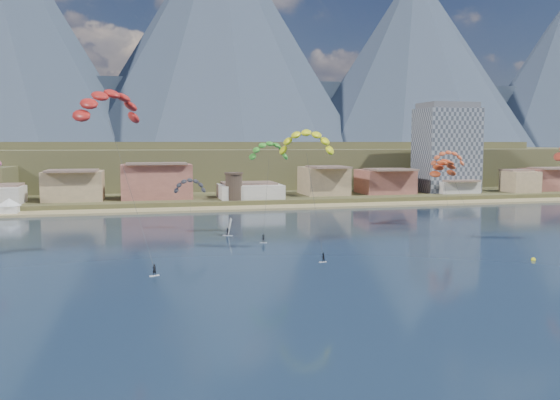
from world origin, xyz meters
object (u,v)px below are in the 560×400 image
kitesurfer_red (108,101)px  kitesurfer_yellow (307,139)px  apartment_tower (446,148)px  watchtower (234,186)px  windsurfer (228,230)px  kitesurfer_green (269,149)px  buoy (533,260)px

kitesurfer_red → kitesurfer_yellow: kitesurfer_red is taller
apartment_tower → watchtower: apartment_tower is taller
windsurfer → kitesurfer_yellow: bearing=-62.9°
kitesurfer_green → windsurfer: (-8.73, 0.60, -17.35)m
buoy → kitesurfer_red: bearing=167.4°
apartment_tower → kitesurfer_yellow: apartment_tower is taller
buoy → kitesurfer_yellow: bearing=154.8°
watchtower → kitesurfer_green: 58.37m
kitesurfer_green → buoy: kitesurfer_green is taller
watchtower → apartment_tower: bearing=9.9°
watchtower → kitesurfer_green: bearing=-91.5°
buoy → watchtower: bearing=110.8°
apartment_tower → buoy: apartment_tower is taller
apartment_tower → kitesurfer_green: bearing=-138.9°
watchtower → kitesurfer_red: size_ratio=0.28×
kitesurfer_green → windsurfer: 19.43m
watchtower → buoy: bearing=-69.2°
apartment_tower → kitesurfer_yellow: size_ratio=1.37×
apartment_tower → kitesurfer_red: apartment_tower is taller
kitesurfer_yellow → watchtower: bearing=90.6°
kitesurfer_red → windsurfer: size_ratio=8.13×
kitesurfer_red → windsurfer: (22.87, 22.65, -25.35)m
watchtower → windsurfer: watchtower is taller
kitesurfer_red → watchtower: bearing=67.3°
watchtower → kitesurfer_yellow: kitesurfer_yellow is taller
kitesurfer_green → windsurfer: kitesurfer_green is taller
kitesurfer_red → buoy: bearing=-12.6°
kitesurfer_yellow → buoy: kitesurfer_yellow is taller
kitesurfer_green → kitesurfer_red: bearing=-145.1°
apartment_tower → windsurfer: 115.66m
apartment_tower → windsurfer: (-90.20, -70.47, -16.63)m
kitesurfer_yellow → kitesurfer_green: (-2.30, 20.94, -1.98)m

